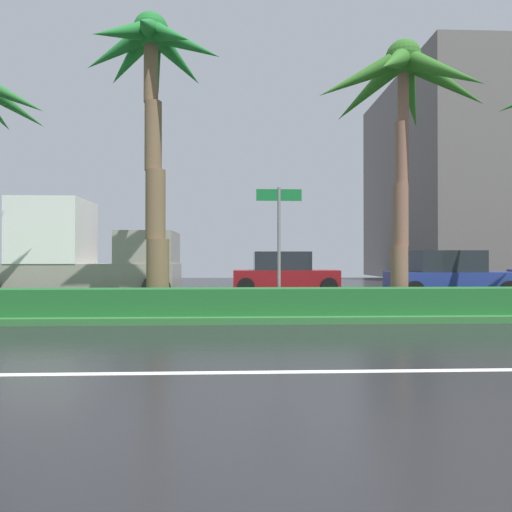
% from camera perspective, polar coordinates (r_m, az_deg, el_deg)
% --- Properties ---
extents(ground_plane, '(90.00, 42.00, 0.10)m').
position_cam_1_polar(ground_plane, '(12.67, 1.35, -7.04)').
color(ground_plane, black).
extents(near_lane_divider_stripe, '(81.00, 0.14, 0.01)m').
position_cam_1_polar(near_lane_divider_stripe, '(5.79, 5.84, -14.54)').
color(near_lane_divider_stripe, white).
rests_on(near_lane_divider_stripe, ground_plane).
extents(median_strip, '(85.50, 4.00, 0.15)m').
position_cam_1_polar(median_strip, '(11.67, 1.66, -7.00)').
color(median_strip, '#2D6B33').
rests_on(median_strip, ground_plane).
extents(median_hedge, '(76.50, 0.70, 0.60)m').
position_cam_1_polar(median_hedge, '(10.24, 2.20, -5.82)').
color(median_hedge, '#1E6028').
rests_on(median_hedge, median_strip).
extents(palm_tree_centre_left, '(3.75, 3.70, 7.65)m').
position_cam_1_polar(palm_tree_centre_left, '(12.65, -13.20, 21.33)').
color(palm_tree_centre_left, brown).
rests_on(palm_tree_centre_left, median_strip).
extents(palm_tree_centre, '(4.77, 4.33, 6.92)m').
position_cam_1_polar(palm_tree_centre, '(12.76, 18.25, 19.12)').
color(palm_tree_centre, brown).
rests_on(palm_tree_centre, median_strip).
extents(street_name_sign, '(1.10, 0.08, 3.00)m').
position_cam_1_polar(street_name_sign, '(10.78, 2.96, 3.12)').
color(street_name_sign, slate).
rests_on(street_name_sign, median_strip).
extents(box_truck_lead, '(6.40, 2.64, 3.46)m').
position_cam_1_polar(box_truck_lead, '(16.54, -21.37, 0.08)').
color(box_truck_lead, gray).
rests_on(box_truck_lead, ground_plane).
extents(car_in_traffic_leading, '(4.30, 2.02, 1.72)m').
position_cam_1_polar(car_in_traffic_leading, '(18.55, 3.62, -2.22)').
color(car_in_traffic_leading, maroon).
rests_on(car_in_traffic_leading, ground_plane).
extents(car_in_traffic_second, '(4.30, 2.02, 1.72)m').
position_cam_1_polar(car_in_traffic_second, '(17.48, 23.40, -2.30)').
color(car_in_traffic_second, navy).
rests_on(car_in_traffic_second, ground_plane).
extents(building_far_right, '(16.21, 15.01, 14.50)m').
position_cam_1_polar(building_far_right, '(38.12, 28.74, 8.46)').
color(building_far_right, '#605B59').
rests_on(building_far_right, ground_plane).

